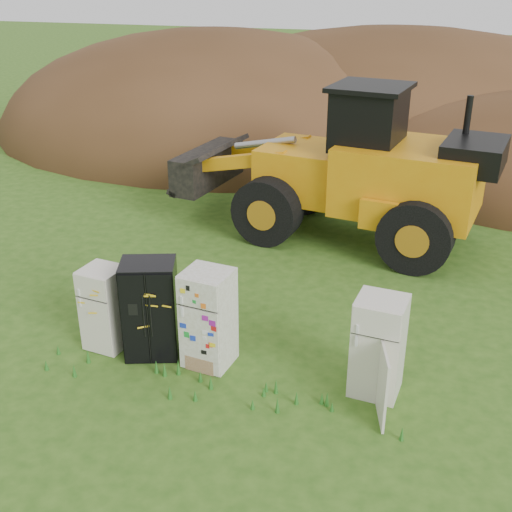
{
  "coord_description": "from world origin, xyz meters",
  "views": [
    {
      "loc": [
        2.99,
        -8.9,
        6.42
      ],
      "look_at": [
        -0.21,
        2.0,
        1.19
      ],
      "focal_mm": 45.0,
      "sensor_mm": 36.0,
      "label": 1
    }
  ],
  "objects_px": {
    "fridge_leftmost": "(105,308)",
    "wheel_loader": "(328,161)",
    "fridge_open_door": "(378,346)",
    "fridge_black_side": "(150,309)",
    "fridge_sticker": "(209,318)"
  },
  "relations": [
    {
      "from": "fridge_leftmost",
      "to": "fridge_black_side",
      "type": "bearing_deg",
      "value": 8.37
    },
    {
      "from": "fridge_black_side",
      "to": "fridge_open_door",
      "type": "xyz_separation_m",
      "value": [
        3.96,
        -0.01,
        -0.04
      ]
    },
    {
      "from": "fridge_black_side",
      "to": "wheel_loader",
      "type": "height_order",
      "value": "wheel_loader"
    },
    {
      "from": "fridge_leftmost",
      "to": "fridge_black_side",
      "type": "distance_m",
      "value": 0.9
    },
    {
      "from": "fridge_sticker",
      "to": "fridge_open_door",
      "type": "bearing_deg",
      "value": 7.27
    },
    {
      "from": "fridge_leftmost",
      "to": "wheel_loader",
      "type": "height_order",
      "value": "wheel_loader"
    },
    {
      "from": "fridge_leftmost",
      "to": "wheel_loader",
      "type": "bearing_deg",
      "value": 74.61
    },
    {
      "from": "fridge_open_door",
      "to": "fridge_sticker",
      "type": "bearing_deg",
      "value": -174.24
    },
    {
      "from": "fridge_open_door",
      "to": "wheel_loader",
      "type": "distance_m",
      "value": 6.85
    },
    {
      "from": "fridge_sticker",
      "to": "wheel_loader",
      "type": "relative_size",
      "value": 0.22
    },
    {
      "from": "fridge_leftmost",
      "to": "wheel_loader",
      "type": "relative_size",
      "value": 0.2
    },
    {
      "from": "wheel_loader",
      "to": "fridge_open_door",
      "type": "bearing_deg",
      "value": -62.94
    },
    {
      "from": "fridge_leftmost",
      "to": "fridge_open_door",
      "type": "height_order",
      "value": "fridge_open_door"
    },
    {
      "from": "fridge_open_door",
      "to": "fridge_black_side",
      "type": "bearing_deg",
      "value": -174.0
    },
    {
      "from": "fridge_sticker",
      "to": "fridge_open_door",
      "type": "xyz_separation_m",
      "value": [
        2.88,
        -0.02,
        -0.03
      ]
    }
  ]
}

